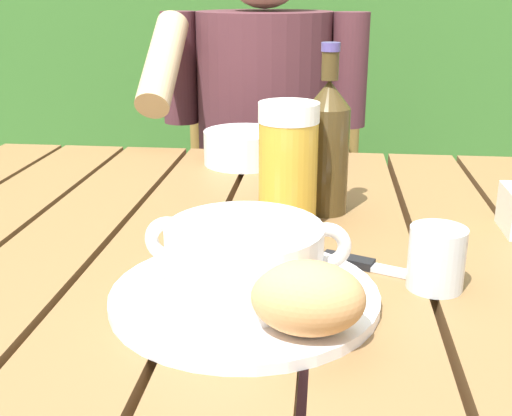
% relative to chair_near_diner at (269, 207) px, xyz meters
% --- Properties ---
extents(dining_table, '(1.19, 0.91, 0.75)m').
position_rel_chair_near_diner_xyz_m(dining_table, '(0.07, -0.89, 0.17)').
color(dining_table, brown).
rests_on(dining_table, ground_plane).
extents(chair_near_diner, '(0.49, 0.41, 0.98)m').
position_rel_chair_near_diner_xyz_m(chair_near_diner, '(0.00, 0.00, 0.00)').
color(chair_near_diner, olive).
rests_on(chair_near_diner, ground_plane).
extents(person_eating, '(0.48, 0.47, 1.22)m').
position_rel_chair_near_diner_xyz_m(person_eating, '(-0.00, -0.20, 0.24)').
color(person_eating, '#512931').
rests_on(person_eating, ground_plane).
extents(serving_plate, '(0.28, 0.28, 0.01)m').
position_rel_chair_near_diner_xyz_m(serving_plate, '(0.07, -1.10, 0.28)').
color(serving_plate, white).
rests_on(serving_plate, dining_table).
extents(soup_bowl, '(0.21, 0.16, 0.08)m').
position_rel_chair_near_diner_xyz_m(soup_bowl, '(0.07, -1.10, 0.32)').
color(soup_bowl, white).
rests_on(soup_bowl, serving_plate).
extents(bread_roll, '(0.11, 0.08, 0.07)m').
position_rel_chair_near_diner_xyz_m(bread_roll, '(0.14, -1.18, 0.32)').
color(bread_roll, tan).
rests_on(bread_roll, serving_plate).
extents(beer_glass, '(0.08, 0.08, 0.17)m').
position_rel_chair_near_diner_xyz_m(beer_glass, '(0.10, -0.86, 0.36)').
color(beer_glass, gold).
rests_on(beer_glass, dining_table).
extents(beer_bottle, '(0.06, 0.06, 0.24)m').
position_rel_chair_near_diner_xyz_m(beer_bottle, '(0.15, -0.80, 0.37)').
color(beer_bottle, '#453518').
rests_on(beer_bottle, dining_table).
extents(water_glass_small, '(0.06, 0.06, 0.07)m').
position_rel_chair_near_diner_xyz_m(water_glass_small, '(0.28, -1.04, 0.30)').
color(water_glass_small, silver).
rests_on(water_glass_small, dining_table).
extents(table_knife, '(0.15, 0.08, 0.01)m').
position_rel_chair_near_diner_xyz_m(table_knife, '(0.21, -1.00, 0.27)').
color(table_knife, silver).
rests_on(table_knife, dining_table).
extents(diner_bowl, '(0.15, 0.15, 0.06)m').
position_rel_chair_near_diner_xyz_m(diner_bowl, '(0.00, -0.54, 0.30)').
color(diner_bowl, white).
rests_on(diner_bowl, dining_table).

